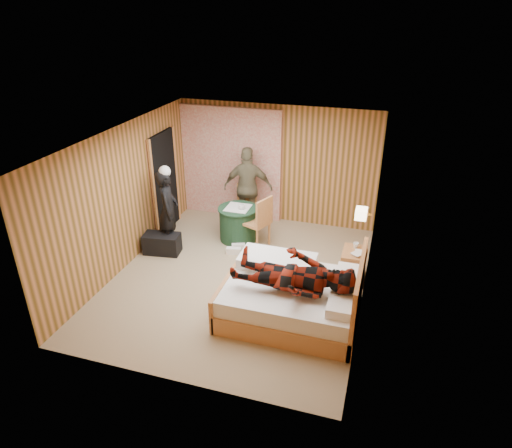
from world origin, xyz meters
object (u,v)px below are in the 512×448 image
(man_at_table, at_px, (248,188))
(woman_standing, at_px, (168,210))
(duffel_bag, at_px, (162,244))
(round_table, at_px, (238,223))
(man_on_bed, at_px, (294,268))
(wall_lamp, at_px, (361,214))
(chair_far, at_px, (247,202))
(bed, at_px, (294,297))
(chair_near, at_px, (259,219))
(nightstand, at_px, (353,265))

(man_at_table, bearing_deg, woman_standing, 39.74)
(duffel_bag, relative_size, man_at_table, 0.39)
(round_table, relative_size, man_on_bed, 0.45)
(man_at_table, bearing_deg, wall_lamp, 137.40)
(chair_far, relative_size, woman_standing, 0.59)
(bed, height_order, chair_far, bed)
(woman_standing, relative_size, man_at_table, 0.92)
(chair_near, distance_m, man_at_table, 1.00)
(wall_lamp, distance_m, man_at_table, 2.90)
(wall_lamp, relative_size, man_on_bed, 0.15)
(wall_lamp, relative_size, nightstand, 0.46)
(duffel_bag, bearing_deg, chair_far, 44.86)
(chair_near, height_order, duffel_bag, chair_near)
(bed, xyz_separation_m, man_at_table, (-1.60, 2.73, 0.55))
(woman_standing, bearing_deg, round_table, -80.35)
(duffel_bag, distance_m, man_on_bed, 3.24)
(woman_standing, relative_size, man_on_bed, 0.90)
(wall_lamp, xyz_separation_m, round_table, (-2.40, 0.90, -0.95))
(nightstand, distance_m, chair_far, 2.79)
(chair_near, distance_m, woman_standing, 1.73)
(chair_far, bearing_deg, bed, -75.68)
(bed, xyz_separation_m, round_table, (-1.60, 2.07, 0.03))
(chair_near, relative_size, duffel_bag, 1.54)
(chair_near, bearing_deg, man_on_bed, 50.19)
(chair_far, bearing_deg, round_table, -104.66)
(wall_lamp, bearing_deg, woman_standing, 176.51)
(wall_lamp, relative_size, bed, 0.13)
(chair_near, bearing_deg, round_table, -87.30)
(chair_far, xyz_separation_m, duffel_bag, (-1.19, -1.57, -0.35))
(wall_lamp, height_order, chair_far, wall_lamp)
(wall_lamp, height_order, nightstand, wall_lamp)
(wall_lamp, xyz_separation_m, man_at_table, (-2.40, 1.56, -0.44))
(duffel_bag, bearing_deg, bed, -29.87)
(chair_far, relative_size, duffel_bag, 1.37)
(wall_lamp, height_order, woman_standing, woman_standing)
(woman_standing, bearing_deg, duffel_bag, 146.83)
(bed, relative_size, man_at_table, 1.17)
(bed, bearing_deg, woman_standing, 153.38)
(chair_near, relative_size, man_on_bed, 0.59)
(chair_far, bearing_deg, nightstand, -47.84)
(wall_lamp, height_order, duffel_bag, wall_lamp)
(duffel_bag, height_order, man_on_bed, man_on_bed)
(round_table, height_order, man_on_bed, man_on_bed)
(bed, bearing_deg, wall_lamp, 55.54)
(woman_standing, xyz_separation_m, man_at_table, (1.15, 1.34, 0.07))
(duffel_bag, relative_size, man_on_bed, 0.38)
(chair_far, xyz_separation_m, woman_standing, (-1.13, -1.31, 0.25))
(round_table, distance_m, chair_near, 0.58)
(wall_lamp, relative_size, chair_far, 0.28)
(nightstand, bearing_deg, round_table, 161.17)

